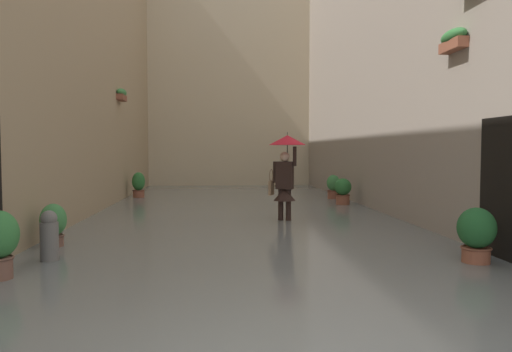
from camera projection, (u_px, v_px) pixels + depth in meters
ground_plane at (239, 217)px, 12.21m from camera, size 60.00×60.00×0.00m
flood_water at (239, 214)px, 12.21m from camera, size 8.05×24.74×0.12m
building_facade_left at (414, 10)px, 12.29m from camera, size 2.04×22.74×10.69m
building_facade_far at (229, 53)px, 22.10m from camera, size 10.85×1.80×12.47m
person_wading at (286, 165)px, 10.72m from camera, size 0.85×0.84×2.12m
potted_plant_near_right at (139, 186)px, 16.02m from camera, size 0.43×0.43×0.97m
potted_plant_far_left at (476, 235)px, 6.73m from camera, size 0.53×0.53×0.90m
potted_plant_mid_right at (53, 226)px, 7.87m from camera, size 0.43×0.43×0.83m
potted_plant_near_left at (343, 192)px, 13.95m from camera, size 0.49×0.49×0.88m
potted_plant_mid_left at (333, 187)px, 15.66m from camera, size 0.44×0.44×0.90m
mooring_bollard at (49, 240)px, 6.85m from camera, size 0.26×0.26×0.84m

